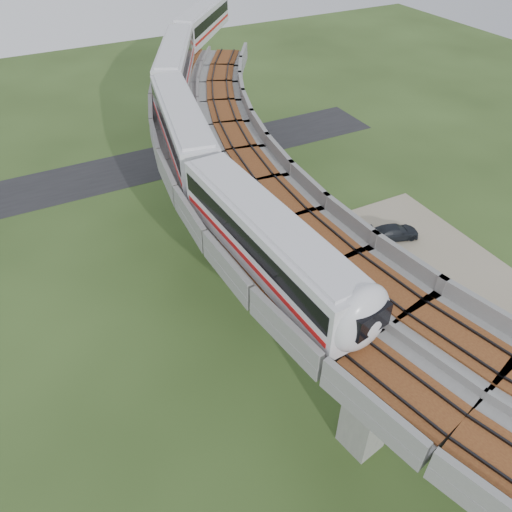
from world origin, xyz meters
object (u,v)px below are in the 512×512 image
(car_white, at_px, (501,381))
(metro_train, at_px, (202,92))
(car_red, at_px, (448,316))
(car_dark, at_px, (394,232))

(car_white, bearing_deg, metro_train, 95.84)
(car_white, relative_size, car_red, 1.19)
(car_white, relative_size, car_dark, 0.84)
(metro_train, relative_size, car_red, 17.57)
(metro_train, height_order, car_red, metro_train)
(car_red, bearing_deg, metro_train, 168.32)
(metro_train, height_order, car_dark, metro_train)
(metro_train, xyz_separation_m, car_dark, (13.47, -12.70, -11.59))
(metro_train, distance_m, car_red, 27.90)
(car_dark, bearing_deg, car_red, 178.26)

